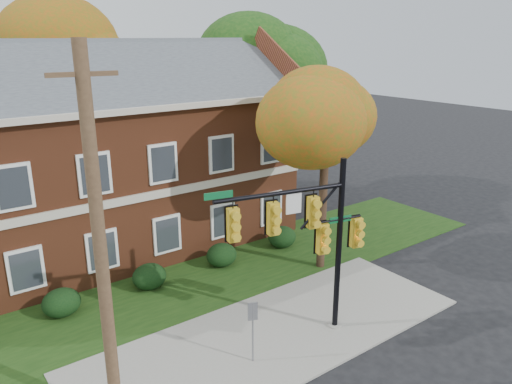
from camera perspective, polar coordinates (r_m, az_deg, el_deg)
ground at (r=17.32m, az=4.32°, el=-17.49°), size 120.00×120.00×0.00m
sidewalk at (r=17.93m, az=2.16°, el=-15.95°), size 14.00×5.00×0.08m
grass_strip at (r=21.52m, az=-6.31°, el=-10.01°), size 30.00×6.00×0.04m
apartment_building at (r=24.27m, az=-18.02°, el=4.91°), size 18.80×8.80×9.74m
hedge_left at (r=20.09m, az=-21.36°, el=-11.70°), size 1.40×1.26×1.05m
hedge_center at (r=21.06m, az=-12.10°, el=-9.42°), size 1.40×1.26×1.05m
hedge_right at (r=22.53m, az=-3.95°, el=-7.19°), size 1.40×1.26×1.05m
hedge_far_right at (r=24.42m, az=3.00°, el=-5.16°), size 1.40×1.26×1.05m
tree_near_right at (r=20.86m, az=8.75°, el=8.33°), size 4.50×4.25×8.58m
tree_right_rear at (r=30.06m, az=2.16°, el=14.05°), size 6.30×5.95×10.62m
tree_far_rear at (r=31.67m, az=-21.16°, el=14.42°), size 6.84×6.46×11.52m
traffic_signal at (r=16.27m, az=6.28°, el=-4.57°), size 5.44×1.36×6.18m
utility_pole at (r=12.70m, az=-17.39°, el=-6.09°), size 1.54×0.37×9.87m
sign_post at (r=15.88m, az=-0.38°, el=-14.69°), size 0.30×0.15×2.15m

